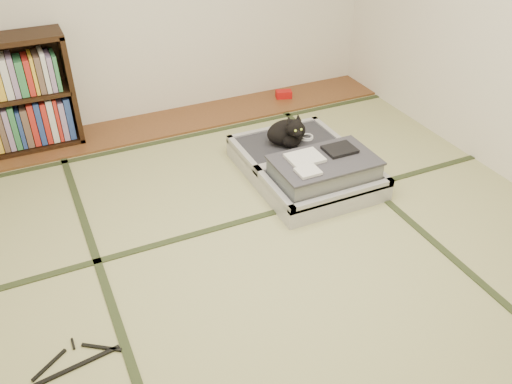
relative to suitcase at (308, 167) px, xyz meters
name	(u,v)px	position (x,y,z in m)	size (l,w,h in m)	color
floor	(272,256)	(-0.63, -0.67, -0.11)	(4.50, 4.50, 0.00)	tan
wood_strip	(174,122)	(-0.63, 1.33, -0.10)	(4.00, 0.50, 0.02)	brown
red_item	(284,94)	(0.50, 1.36, -0.06)	(0.15, 0.09, 0.07)	#B70F0E
room_shell	(278,20)	(-0.63, -0.67, 1.35)	(4.50, 4.50, 4.50)	white
tatami_borders	(241,212)	(-0.63, -0.18, -0.11)	(4.00, 4.50, 0.01)	#2D381E
suitcase	(308,167)	(0.00, 0.00, 0.00)	(0.82, 1.09, 0.32)	#B2B2B7
cat	(288,132)	(-0.02, 0.29, 0.15)	(0.36, 0.37, 0.29)	black
cable_coil	(307,137)	(0.16, 0.32, 0.06)	(0.11, 0.11, 0.03)	white
hanger	(77,360)	(-1.87, -0.98, -0.11)	(0.44, 0.23, 0.01)	black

